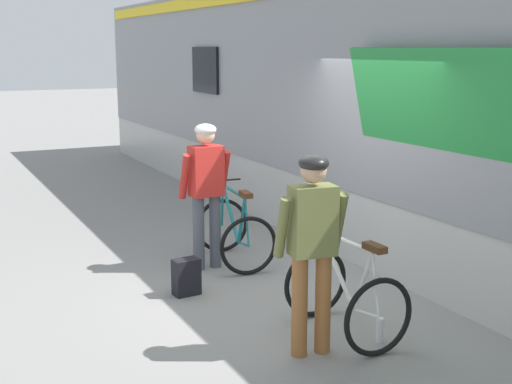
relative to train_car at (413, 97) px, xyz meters
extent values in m
plane|color=gray|center=(-2.71, -1.24, -1.97)|extent=(80.00, 80.00, 0.00)
cube|color=gray|center=(0.00, 0.00, 0.28)|extent=(3.00, 19.42, 2.70)
cube|color=#B7B7B2|center=(0.00, 0.00, -1.52)|extent=(2.97, 19.42, 0.90)
cube|color=#238C3D|center=(-1.52, -2.83, -0.17)|extent=(0.41, 3.75, 1.67)
cube|color=black|center=(-1.53, 3.81, 0.28)|extent=(0.04, 1.10, 0.80)
cylinder|color=#935B2D|center=(-3.40, -2.77, -1.52)|extent=(0.14, 0.14, 0.90)
cylinder|color=#935B2D|center=(-3.18, -2.80, -1.52)|extent=(0.14, 0.14, 0.90)
cube|color=olive|center=(-3.29, -2.78, -0.77)|extent=(0.41, 0.29, 0.60)
cylinder|color=olive|center=(-3.54, -2.71, -0.82)|extent=(0.12, 0.27, 0.56)
cylinder|color=olive|center=(-3.03, -2.78, -0.82)|extent=(0.12, 0.27, 0.56)
sphere|color=tan|center=(-3.29, -2.78, -0.34)|extent=(0.22, 0.22, 0.22)
ellipsoid|color=black|center=(-3.29, -2.78, -0.28)|extent=(0.29, 0.31, 0.14)
cylinder|color=#4C515B|center=(-3.28, -0.16, -1.52)|extent=(0.14, 0.14, 0.90)
cylinder|color=#4C515B|center=(-3.06, -0.15, -1.52)|extent=(0.14, 0.14, 0.90)
cube|color=red|center=(-3.17, -0.16, -0.77)|extent=(0.39, 0.26, 0.60)
cylinder|color=red|center=(-3.43, -0.13, -0.82)|extent=(0.10, 0.26, 0.56)
cylinder|color=red|center=(-2.91, -0.10, -0.82)|extent=(0.10, 0.26, 0.56)
sphere|color=beige|center=(-3.17, -0.16, -0.34)|extent=(0.22, 0.22, 0.22)
ellipsoid|color=white|center=(-3.17, -0.16, -0.28)|extent=(0.27, 0.29, 0.14)
torus|color=black|center=(-2.81, -2.07, -1.61)|extent=(0.71, 0.06, 0.71)
torus|color=black|center=(-2.80, -3.09, -1.61)|extent=(0.71, 0.06, 0.71)
cylinder|color=white|center=(-2.80, -2.43, -1.36)|extent=(0.05, 0.64, 0.63)
cylinder|color=white|center=(-2.80, -2.54, -1.06)|extent=(0.05, 0.85, 0.04)
cylinder|color=white|center=(-2.80, -2.85, -1.36)|extent=(0.04, 0.27, 0.62)
cylinder|color=white|center=(-2.80, -2.91, -1.64)|extent=(0.03, 0.36, 0.08)
cylinder|color=white|center=(-2.80, -3.03, -1.34)|extent=(0.03, 0.14, 0.56)
cylinder|color=white|center=(-2.81, -2.09, -1.34)|extent=(0.03, 0.08, 0.55)
cylinder|color=black|center=(-2.81, -2.12, -1.00)|extent=(0.48, 0.03, 0.02)
cube|color=#4C2D19|center=(-2.80, -3.00, -1.01)|extent=(0.10, 0.24, 0.06)
torus|color=black|center=(-2.73, 0.40, -1.61)|extent=(0.71, 0.12, 0.71)
torus|color=black|center=(-2.84, -0.62, -1.61)|extent=(0.71, 0.12, 0.71)
cylinder|color=#197A7F|center=(-2.77, 0.04, -1.36)|extent=(0.11, 0.64, 0.63)
cylinder|color=#197A7F|center=(-2.78, -0.08, -1.06)|extent=(0.13, 0.85, 0.04)
cylinder|color=#197A7F|center=(-2.81, -0.38, -1.36)|extent=(0.07, 0.28, 0.62)
cylinder|color=#197A7F|center=(-2.82, -0.44, -1.64)|extent=(0.07, 0.36, 0.08)
cylinder|color=#197A7F|center=(-2.83, -0.56, -1.34)|extent=(0.04, 0.15, 0.56)
cylinder|color=#197A7F|center=(-2.73, 0.37, -1.34)|extent=(0.04, 0.08, 0.55)
cylinder|color=black|center=(-2.73, 0.35, -1.00)|extent=(0.48, 0.07, 0.02)
cube|color=#4C2D19|center=(-2.83, -0.53, -1.01)|extent=(0.12, 0.25, 0.06)
cube|color=black|center=(-3.73, -0.91, -1.77)|extent=(0.29, 0.20, 0.40)
cylinder|color=silver|center=(-2.60, -2.86, -1.85)|extent=(0.07, 0.07, 0.23)
camera|label=1|loc=(-6.24, -7.61, 0.65)|focal=48.42mm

